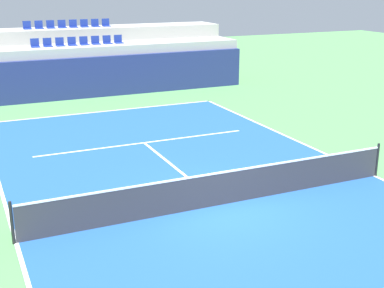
% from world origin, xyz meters
% --- Properties ---
extents(ground_plane, '(80.00, 80.00, 0.00)m').
position_xyz_m(ground_plane, '(0.00, 0.00, 0.00)').
color(ground_plane, '#4C8C4C').
extents(court_surface, '(11.00, 24.00, 0.01)m').
position_xyz_m(court_surface, '(0.00, 0.00, 0.01)').
color(court_surface, '#1E4C99').
rests_on(court_surface, ground_plane).
extents(baseline_far, '(11.00, 0.10, 0.00)m').
position_xyz_m(baseline_far, '(0.00, 11.95, 0.01)').
color(baseline_far, white).
rests_on(baseline_far, court_surface).
extents(sideline_left, '(0.10, 24.00, 0.00)m').
position_xyz_m(sideline_left, '(-5.45, 0.00, 0.01)').
color(sideline_left, white).
rests_on(sideline_left, court_surface).
extents(sideline_right, '(0.10, 24.00, 0.00)m').
position_xyz_m(sideline_right, '(5.45, 0.00, 0.01)').
color(sideline_right, white).
rests_on(sideline_right, court_surface).
extents(service_line_far, '(8.26, 0.10, 0.00)m').
position_xyz_m(service_line_far, '(0.00, 6.40, 0.01)').
color(service_line_far, white).
rests_on(service_line_far, court_surface).
extents(centre_service_line, '(0.10, 6.40, 0.00)m').
position_xyz_m(centre_service_line, '(0.00, 3.20, 0.01)').
color(centre_service_line, white).
rests_on(centre_service_line, court_surface).
extents(back_wall, '(18.02, 0.30, 2.12)m').
position_xyz_m(back_wall, '(0.00, 15.30, 1.06)').
color(back_wall, navy).
rests_on(back_wall, ground_plane).
extents(stands_tier_lower, '(18.02, 2.40, 2.60)m').
position_xyz_m(stands_tier_lower, '(0.00, 16.65, 1.30)').
color(stands_tier_lower, '#9E9E99').
rests_on(stands_tier_lower, ground_plane).
extents(stands_tier_upper, '(18.02, 2.40, 3.33)m').
position_xyz_m(stands_tier_upper, '(0.00, 19.05, 1.66)').
color(stands_tier_upper, '#9E9E99').
rests_on(stands_tier_upper, ground_plane).
extents(seating_row_lower, '(4.92, 0.44, 0.44)m').
position_xyz_m(seating_row_lower, '(0.00, 16.75, 2.72)').
color(seating_row_lower, navy).
rests_on(seating_row_lower, stands_tier_lower).
extents(seating_row_upper, '(4.92, 0.44, 0.44)m').
position_xyz_m(seating_row_upper, '(0.00, 19.15, 3.45)').
color(seating_row_upper, navy).
rests_on(seating_row_upper, stands_tier_upper).
extents(tennis_net, '(11.08, 0.08, 1.07)m').
position_xyz_m(tennis_net, '(0.00, 0.00, 0.51)').
color(tennis_net, black).
rests_on(tennis_net, court_surface).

